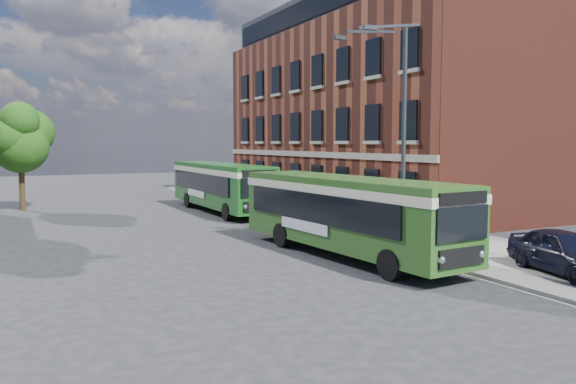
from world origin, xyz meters
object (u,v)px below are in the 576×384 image
bus_front (346,208)px  bus_rear (221,183)px  parked_car (565,251)px  street_lamp (397,132)px

bus_front → bus_rear: size_ratio=0.96×
bus_rear → parked_car: bus_rear is taller
parked_car → street_lamp: bearing=116.8°
bus_rear → bus_front: bearing=-91.3°
street_lamp → parked_car: 7.92m
street_lamp → bus_front: size_ratio=0.78×
street_lamp → bus_rear: 15.28m
bus_front → parked_car: 7.62m
bus_front → parked_car: size_ratio=2.75×
street_lamp → parked_car: size_ratio=2.13×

